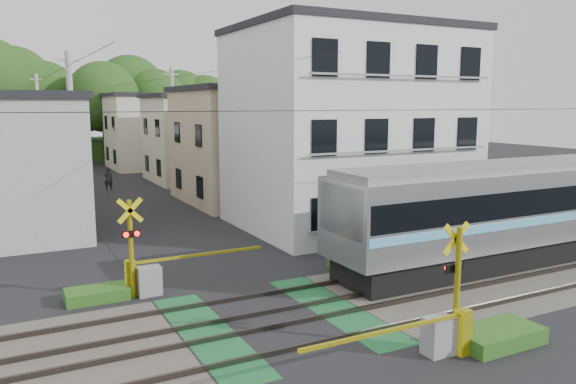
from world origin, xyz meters
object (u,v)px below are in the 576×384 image
crossing_signal_far (146,273)px  apartment_block (348,128)px  crossing_signal_near (444,326)px  pedestrian (108,179)px

crossing_signal_far → apartment_block: size_ratio=0.46×
apartment_block → crossing_signal_near: bearing=-114.2°
crossing_signal_near → pedestrian: 29.41m
pedestrian → apartment_block: bearing=118.7°
crossing_signal_near → pedestrian: bearing=94.9°
pedestrian → crossing_signal_near: bearing=96.0°
crossing_signal_far → apartment_block: 13.14m
crossing_signal_near → apartment_block: (5.91, 13.15, 3.94)m
apartment_block → pedestrian: bearing=117.5°
crossing_signal_near → pedestrian: size_ratio=2.93×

